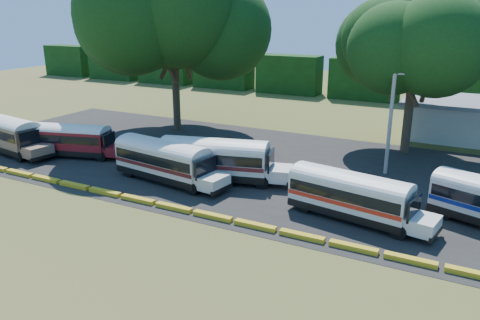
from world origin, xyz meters
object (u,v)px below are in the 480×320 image
at_px(bus_cream_west, 165,159).
at_px(bus_white_red, 352,194).
at_px(bus_beige, 6,132).
at_px(tree_west, 173,15).
at_px(bus_red, 71,138).

bearing_deg(bus_cream_west, bus_white_red, 6.66).
relative_size(bus_beige, bus_cream_west, 1.05).
distance_m(bus_beige, tree_west, 19.90).
bearing_deg(bus_cream_west, bus_red, -179.54).
relative_size(bus_white_red, tree_west, 0.53).
height_order(bus_beige, bus_white_red, bus_beige).
bearing_deg(tree_west, bus_cream_west, -58.56).
bearing_deg(bus_red, bus_white_red, -19.37).
bearing_deg(tree_west, bus_beige, -121.93).
relative_size(bus_cream_west, bus_white_red, 1.05).
distance_m(bus_red, bus_white_red, 25.96).
height_order(bus_beige, tree_west, tree_west).
bearing_deg(bus_red, tree_west, 62.45).
xyz_separation_m(bus_white_red, tree_west, (-23.19, 14.45, 10.48)).
relative_size(bus_beige, bus_white_red, 1.10).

